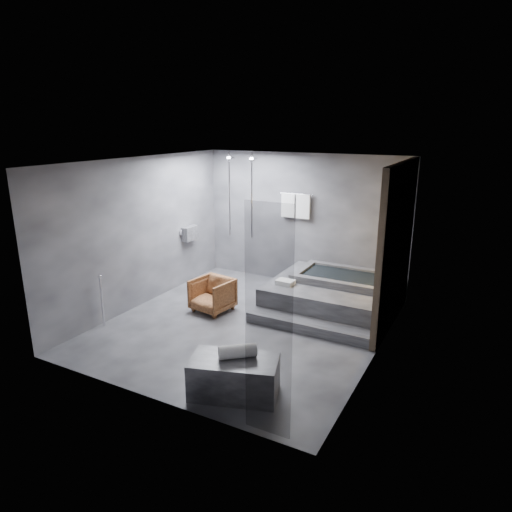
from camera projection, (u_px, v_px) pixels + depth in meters
The scene contains 7 objects.
room at pixel (274, 227), 7.49m from camera, with size 5.00×5.04×2.82m.
tub_deck at pixel (332, 295), 8.63m from camera, with size 2.20×2.00×0.50m, color #343436.
tub_step at pixel (308, 326), 7.68m from camera, with size 2.20×0.36×0.18m, color #343436.
concrete_bench at pixel (234, 377), 5.85m from camera, with size 1.11×0.61×0.50m, color #323234.
driftwood_chair at pixel (212, 295), 8.47m from camera, with size 0.67×0.69×0.62m, color #482512.
rolled_towel at pixel (238, 351), 5.80m from camera, with size 0.17×0.17×0.48m, color white.
deck_towel at pixel (285, 282), 8.45m from camera, with size 0.32×0.24×0.09m, color white.
Camera 1 is at (3.59, -6.35, 3.38)m, focal length 32.00 mm.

